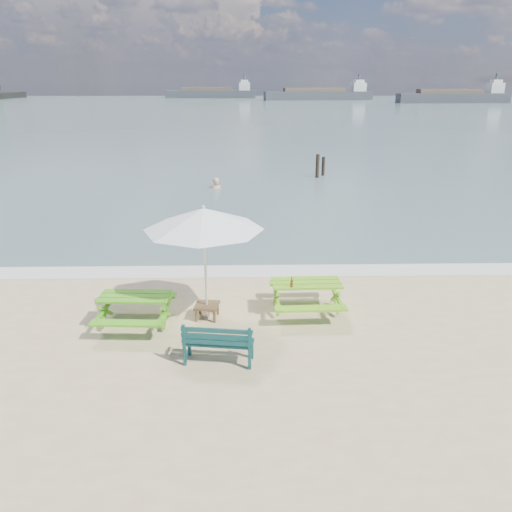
{
  "coord_description": "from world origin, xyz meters",
  "views": [
    {
      "loc": [
        0.29,
        -7.89,
        4.84
      ],
      "look_at": [
        0.55,
        3.0,
        1.0
      ],
      "focal_mm": 35.0,
      "sensor_mm": 36.0,
      "label": 1
    }
  ],
  "objects_px": {
    "side_table": "(207,311)",
    "swimmer": "(216,197)",
    "picnic_table_right": "(306,298)",
    "patio_umbrella": "(204,219)",
    "picnic_table_left": "(136,311)",
    "park_bench": "(219,350)",
    "beer_bottle": "(292,284)"
  },
  "relations": [
    {
      "from": "park_bench",
      "to": "side_table",
      "type": "height_order",
      "value": "park_bench"
    },
    {
      "from": "park_bench",
      "to": "side_table",
      "type": "xyz_separation_m",
      "value": [
        -0.34,
        1.78,
        -0.07
      ]
    },
    {
      "from": "picnic_table_left",
      "to": "picnic_table_right",
      "type": "xyz_separation_m",
      "value": [
        3.6,
        0.57,
        0.01
      ]
    },
    {
      "from": "patio_umbrella",
      "to": "beer_bottle",
      "type": "bearing_deg",
      "value": -0.67
    },
    {
      "from": "picnic_table_left",
      "to": "swimmer",
      "type": "distance_m",
      "value": 14.08
    },
    {
      "from": "picnic_table_left",
      "to": "swimmer",
      "type": "xyz_separation_m",
      "value": [
        0.9,
        14.03,
        -0.75
      ]
    },
    {
      "from": "patio_umbrella",
      "to": "beer_bottle",
      "type": "height_order",
      "value": "patio_umbrella"
    },
    {
      "from": "picnic_table_left",
      "to": "side_table",
      "type": "relative_size",
      "value": 3.03
    },
    {
      "from": "park_bench",
      "to": "patio_umbrella",
      "type": "distance_m",
      "value": 2.68
    },
    {
      "from": "picnic_table_right",
      "to": "patio_umbrella",
      "type": "xyz_separation_m",
      "value": [
        -2.16,
        -0.25,
        1.87
      ]
    },
    {
      "from": "park_bench",
      "to": "beer_bottle",
      "type": "bearing_deg",
      "value": 50.15
    },
    {
      "from": "picnic_table_right",
      "to": "swimmer",
      "type": "distance_m",
      "value": 13.74
    },
    {
      "from": "park_bench",
      "to": "patio_umbrella",
      "type": "relative_size",
      "value": 0.47
    },
    {
      "from": "picnic_table_left",
      "to": "swimmer",
      "type": "relative_size",
      "value": 0.89
    },
    {
      "from": "side_table",
      "to": "beer_bottle",
      "type": "distance_m",
      "value": 1.91
    },
    {
      "from": "park_bench",
      "to": "beer_bottle",
      "type": "distance_m",
      "value": 2.36
    },
    {
      "from": "patio_umbrella",
      "to": "beer_bottle",
      "type": "relative_size",
      "value": 11.96
    },
    {
      "from": "picnic_table_right",
      "to": "swimmer",
      "type": "relative_size",
      "value": 0.91
    },
    {
      "from": "picnic_table_right",
      "to": "patio_umbrella",
      "type": "bearing_deg",
      "value": -173.3
    },
    {
      "from": "picnic_table_right",
      "to": "park_bench",
      "type": "relative_size",
      "value": 1.31
    },
    {
      "from": "side_table",
      "to": "beer_bottle",
      "type": "height_order",
      "value": "beer_bottle"
    },
    {
      "from": "side_table",
      "to": "swimmer",
      "type": "bearing_deg",
      "value": 92.28
    },
    {
      "from": "picnic_table_left",
      "to": "side_table",
      "type": "xyz_separation_m",
      "value": [
        1.44,
        0.32,
        -0.16
      ]
    },
    {
      "from": "side_table",
      "to": "beer_bottle",
      "type": "bearing_deg",
      "value": -0.67
    },
    {
      "from": "picnic_table_right",
      "to": "side_table",
      "type": "distance_m",
      "value": 2.18
    },
    {
      "from": "swimmer",
      "to": "patio_umbrella",
      "type": "bearing_deg",
      "value": -87.72
    },
    {
      "from": "picnic_table_right",
      "to": "picnic_table_left",
      "type": "bearing_deg",
      "value": -170.96
    },
    {
      "from": "picnic_table_left",
      "to": "park_bench",
      "type": "height_order",
      "value": "park_bench"
    },
    {
      "from": "picnic_table_left",
      "to": "patio_umbrella",
      "type": "distance_m",
      "value": 2.39
    },
    {
      "from": "picnic_table_left",
      "to": "picnic_table_right",
      "type": "height_order",
      "value": "picnic_table_right"
    },
    {
      "from": "side_table",
      "to": "park_bench",
      "type": "bearing_deg",
      "value": -79.22
    },
    {
      "from": "picnic_table_right",
      "to": "beer_bottle",
      "type": "bearing_deg",
      "value": -141.92
    }
  ]
}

